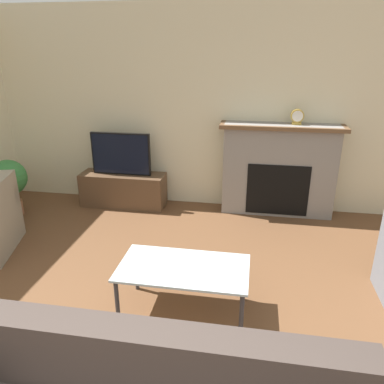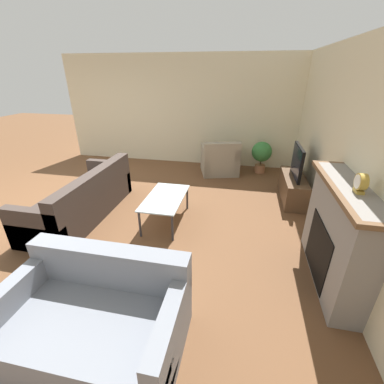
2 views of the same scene
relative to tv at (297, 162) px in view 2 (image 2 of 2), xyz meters
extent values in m
plane|color=brown|center=(1.19, -4.30, -0.77)|extent=(20.00, 20.00, 0.00)
cube|color=beige|center=(1.19, 0.31, 0.58)|extent=(9.00, 0.06, 2.70)
cube|color=beige|center=(-1.84, -2.01, 0.58)|extent=(0.06, 7.58, 2.70)
cube|color=gray|center=(2.16, 0.12, -0.15)|extent=(1.47, 0.32, 1.23)
cube|color=black|center=(2.16, -0.04, -0.38)|extent=(0.81, 0.01, 0.69)
cube|color=brown|center=(2.16, 0.09, 0.44)|extent=(1.59, 0.38, 0.05)
cube|color=brown|center=(0.00, 0.00, -0.53)|extent=(1.20, 0.39, 0.47)
cube|color=black|center=(0.00, 0.00, 0.00)|extent=(0.84, 0.05, 0.59)
cube|color=black|center=(0.00, -0.02, 0.00)|extent=(0.80, 0.01, 0.55)
cube|color=#3D332D|center=(1.38, -3.67, -0.56)|extent=(2.19, 0.86, 0.42)
cube|color=#3D332D|center=(1.38, -3.34, -0.15)|extent=(2.19, 0.20, 0.40)
cube|color=#3D332D|center=(0.36, -3.67, -0.44)|extent=(0.14, 0.86, 0.66)
cube|color=#3D332D|center=(2.41, -3.67, -0.44)|extent=(0.14, 0.86, 0.66)
cube|color=gray|center=(3.52, -2.16, -0.56)|extent=(0.97, 1.56, 0.42)
cube|color=gray|center=(3.13, -2.16, -0.15)|extent=(0.20, 1.56, 0.40)
cube|color=gray|center=(3.52, -2.86, -0.44)|extent=(0.97, 0.14, 0.66)
cube|color=gray|center=(3.52, -1.45, -0.44)|extent=(0.97, 0.14, 0.66)
cube|color=#9E937F|center=(-1.18, -1.55, -0.56)|extent=(0.98, 1.02, 0.42)
cube|color=#9E937F|center=(-0.90, -1.47, -0.15)|extent=(0.42, 0.87, 0.40)
cube|color=#9E937F|center=(-1.27, -1.21, -0.44)|extent=(0.79, 0.35, 0.66)
cube|color=#9E937F|center=(-1.08, -1.89, -0.44)|extent=(0.79, 0.35, 0.66)
cylinder|color=#333338|center=(0.80, -2.43, -0.55)|extent=(0.04, 0.04, 0.43)
cylinder|color=#333338|center=(1.80, -2.43, -0.55)|extent=(0.04, 0.04, 0.43)
cylinder|color=#333338|center=(0.80, -1.92, -0.55)|extent=(0.04, 0.04, 0.43)
cylinder|color=#333338|center=(1.80, -1.92, -0.55)|extent=(0.04, 0.04, 0.43)
cube|color=silver|center=(1.30, -2.17, -0.33)|extent=(1.08, 0.59, 0.02)
cylinder|color=#AD704C|center=(-1.39, -0.56, -0.67)|extent=(0.24, 0.24, 0.19)
cylinder|color=#4C3823|center=(-1.39, -0.56, -0.50)|extent=(0.03, 0.03, 0.14)
sphere|color=#387F3D|center=(-1.39, -0.56, -0.24)|extent=(0.48, 0.48, 0.48)
cube|color=#B79338|center=(2.33, 0.12, 0.48)|extent=(0.11, 0.07, 0.03)
cylinder|color=#B79338|center=(2.33, 0.12, 0.57)|extent=(0.16, 0.07, 0.16)
cylinder|color=white|center=(2.33, 0.08, 0.57)|extent=(0.13, 0.00, 0.13)
camera|label=1|loc=(1.82, -4.78, 1.38)|focal=35.00mm
camera|label=2|loc=(4.84, -1.01, 1.52)|focal=24.00mm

